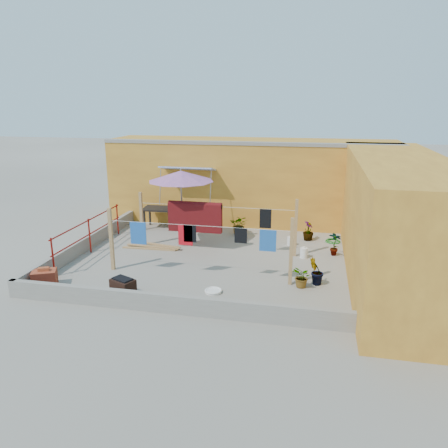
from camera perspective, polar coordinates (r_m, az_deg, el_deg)
The scene contains 21 objects.
ground at distance 13.33m, azimuth -1.83°, elevation -4.58°, with size 80.00×80.00×0.00m, color #9E998E.
wall_back at distance 17.27m, azimuth 3.48°, elevation 5.68°, with size 11.00×3.27×3.21m.
wall_right at distance 12.69m, azimuth 21.56°, elevation 0.81°, with size 2.40×9.00×3.20m, color gold.
parapet_front at distance 10.08m, azimuth -6.78°, elevation -10.33°, with size 8.30×0.16×0.44m, color gray.
parapet_left at distance 14.73m, azimuth -17.46°, elevation -2.41°, with size 0.16×7.30×0.44m, color gray.
red_railing at distance 14.31m, azimuth -17.20°, elevation -0.82°, with size 0.05×4.20×1.10m.
clothesline_rig at distance 13.64m, azimuth -3.48°, elevation 0.46°, with size 5.09×2.35×1.80m.
patio_umbrella at distance 14.17m, azimuth -5.65°, elevation 6.20°, with size 2.77×2.77×2.55m.
outdoor_table at distance 16.49m, azimuth -7.66°, elevation 1.84°, with size 1.70×0.93×0.77m.
brick_stack at distance 12.26m, azimuth -22.39°, elevation -6.57°, with size 0.72×0.64×0.52m.
lumber_pile at distance 14.43m, azimuth -9.31°, elevation -2.92°, with size 1.94×0.56×0.12m.
brazier at distance 11.00m, azimuth -13.03°, elevation -8.16°, with size 0.67×0.58×0.51m.
white_basin at distance 11.08m, azimuth -1.42°, elevation -8.74°, with size 0.44×0.44×0.08m.
water_jug_a at distance 14.65m, azimuth 8.69°, elevation -2.22°, with size 0.22×0.22×0.34m.
water_jug_b at distance 13.59m, azimuth 10.38°, elevation -3.72°, with size 0.23×0.23×0.36m.
green_hose at distance 15.33m, azimuth 14.03°, elevation -2.16°, with size 0.51×0.51×0.07m.
plant_back_a at distance 15.59m, azimuth 2.02°, elevation -0.14°, with size 0.64×0.56×0.72m, color #1E5F1B.
plant_back_b at distance 15.24m, azimuth 10.94°, elevation -0.89°, with size 0.37×0.37×0.67m, color #1E5F1B.
plant_right_a at distance 13.93m, azimuth 14.27°, elevation -2.50°, with size 0.40×0.27×0.76m, color #1E5F1B.
plant_right_b at distance 11.64m, azimuth 11.94°, elevation -6.10°, with size 0.40×0.32×0.73m, color #1E5F1B.
plant_right_c at distance 11.44m, azimuth 10.19°, elevation -6.85°, with size 0.51×0.44×0.56m, color #1E5F1B.
Camera 1 is at (3.02, -12.12, 4.65)m, focal length 35.00 mm.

